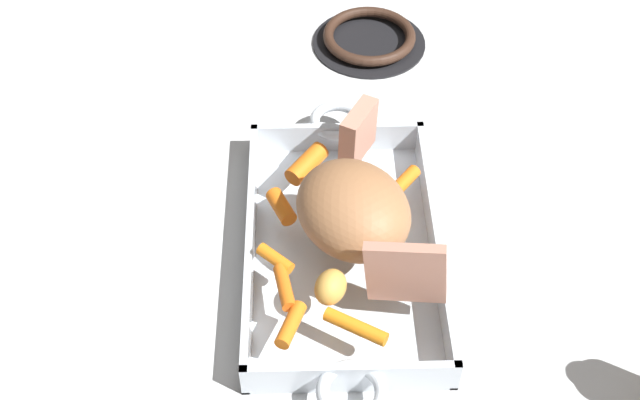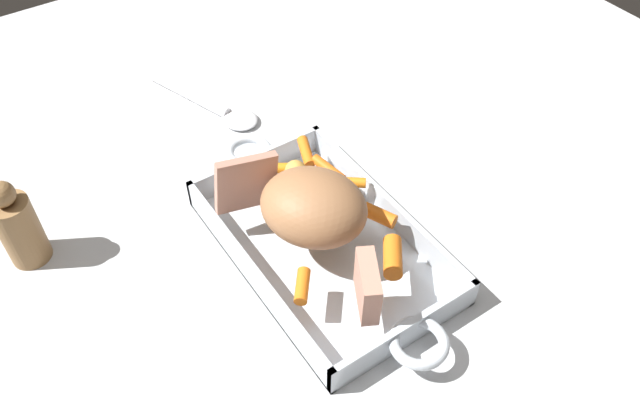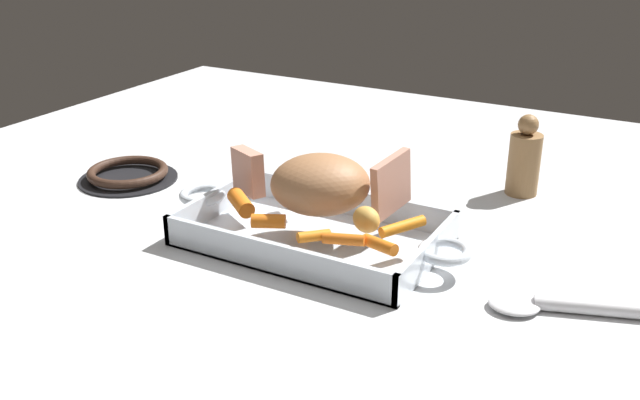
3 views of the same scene
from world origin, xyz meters
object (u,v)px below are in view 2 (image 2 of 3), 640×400
object	(u,v)px
pork_roast	(314,207)
baby_carrot_center_right	(266,168)
potato_near_roast	(296,174)
baby_carrot_center_left	(379,215)
baby_carrot_long	(306,152)
roasting_dish	(323,244)
roast_slice_thick	(368,286)
baby_carrot_southeast	(302,286)
baby_carrot_southwest	(350,182)
baby_carrot_northwest	(328,169)
pepper_mill	(18,227)
roast_slice_thin	(246,183)
serving_spoon	(211,103)
baby_carrot_northeast	(393,257)

from	to	relation	value
pork_roast	baby_carrot_center_right	world-z (taller)	pork_roast
baby_carrot_center_right	potato_near_roast	distance (m)	0.05
baby_carrot_center_left	baby_carrot_long	bearing A→B (deg)	3.94
baby_carrot_long	roasting_dish	bearing A→B (deg)	155.58
roast_slice_thick	baby_carrot_southeast	size ratio (longest dim) A/B	1.43
roasting_dish	baby_carrot_southwest	bearing A→B (deg)	-59.58
baby_carrot_long	baby_carrot_southwest	bearing A→B (deg)	-168.91
baby_carrot_southeast	pork_roast	bearing A→B (deg)	-41.71
roast_slice_thick	baby_carrot_northwest	world-z (taller)	roast_slice_thick
baby_carrot_northwest	potato_near_roast	distance (m)	0.05
pork_roast	baby_carrot_northwest	size ratio (longest dim) A/B	2.51
baby_carrot_southwest	baby_carrot_center_right	xyz separation A→B (m)	(0.09, 0.08, 0.00)
pork_roast	pepper_mill	xyz separation A→B (m)	(0.21, 0.32, -0.03)
roast_slice_thick	baby_carrot_long	size ratio (longest dim) A/B	1.26
pork_roast	roast_slice_thin	world-z (taller)	roast_slice_thin
roast_slice_thin	baby_carrot_center_right	world-z (taller)	roast_slice_thin
baby_carrot_southwest	baby_carrot_center_left	xyz separation A→B (m)	(-0.07, 0.01, 0.00)
pork_roast	serving_spoon	size ratio (longest dim) A/B	0.60
baby_carrot_center_left	roast_slice_thin	bearing A→B (deg)	46.66
roasting_dish	pork_roast	distance (m)	0.07
roasting_dish	serving_spoon	xyz separation A→B (m)	(0.36, -0.02, -0.01)
serving_spoon	baby_carrot_northeast	bearing A→B (deg)	-16.21
pork_roast	baby_carrot_center_left	world-z (taller)	pork_roast
roast_slice_thin	baby_carrot_center_left	xyz separation A→B (m)	(-0.12, -0.13, -0.03)
roast_slice_thin	baby_carrot_northeast	bearing A→B (deg)	-152.24
roast_slice_thick	potato_near_roast	size ratio (longest dim) A/B	1.60
pork_roast	baby_carrot_northeast	distance (m)	0.12
baby_carrot_northwest	baby_carrot_center_right	distance (m)	0.09
baby_carrot_southeast	baby_carrot_center_right	size ratio (longest dim) A/B	0.67
potato_near_roast	baby_carrot_center_left	bearing A→B (deg)	-156.45
baby_carrot_northeast	baby_carrot_center_right	distance (m)	0.23
baby_carrot_southwest	baby_carrot_northeast	size ratio (longest dim) A/B	0.77
pork_roast	serving_spoon	distance (m)	0.37
roast_slice_thick	baby_carrot_northeast	xyz separation A→B (m)	(0.03, -0.06, -0.02)
roast_slice_thin	potato_near_roast	bearing A→B (deg)	-90.86
baby_carrot_southeast	pepper_mill	size ratio (longest dim) A/B	0.34
baby_carrot_long	pepper_mill	distance (m)	0.40
roast_slice_thick	serving_spoon	bearing A→B (deg)	-4.87
baby_carrot_southeast	potato_near_roast	bearing A→B (deg)	-30.34
baby_carrot_northeast	baby_carrot_long	bearing A→B (deg)	-4.86
pork_roast	potato_near_roast	size ratio (longest dim) A/B	3.39
pork_roast	pepper_mill	distance (m)	0.38
baby_carrot_long	baby_carrot_northwest	size ratio (longest dim) A/B	0.94
baby_carrot_northwest	pork_roast	bearing A→B (deg)	135.39
pork_roast	baby_carrot_southeast	world-z (taller)	pork_roast
roast_slice_thick	baby_carrot_southeast	bearing A→B (deg)	42.23
roast_slice_thick	baby_carrot_center_right	distance (m)	0.26
pork_roast	baby_carrot_northeast	xyz separation A→B (m)	(-0.10, -0.05, -0.03)
roast_slice_thin	baby_carrot_northeast	xyz separation A→B (m)	(-0.19, -0.10, -0.03)
roast_slice_thin	serving_spoon	distance (m)	0.29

